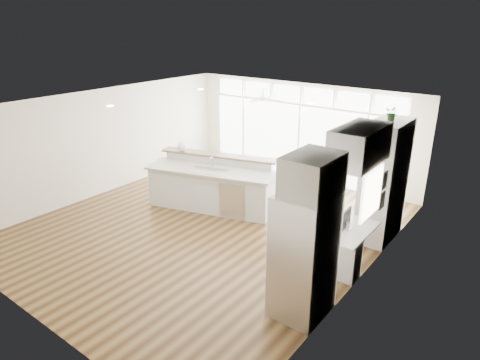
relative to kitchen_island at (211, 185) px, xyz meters
The scene contains 24 objects.
floor 1.12m from the kitchen_island, 52.95° to the right, with size 7.00×8.00×0.02m, color #412A14.
ceiling 2.28m from the kitchen_island, 52.95° to the right, with size 7.00×8.00×0.02m, color white.
wall_back 3.39m from the kitchen_island, 80.25° to the left, with size 7.00×0.04×2.70m, color white.
wall_front 4.83m from the kitchen_island, 83.27° to the right, with size 7.00×0.04×2.70m, color white.
wall_left 3.12m from the kitchen_island, 165.84° to the right, with size 0.04×8.00×2.70m, color white.
wall_right 4.19m from the kitchen_island, 10.35° to the right, with size 0.04×8.00×2.70m, color white.
glass_wall 3.28m from the kitchen_island, 80.07° to the left, with size 5.80×0.06×2.08m, color white.
transom_row 3.70m from the kitchen_island, 80.07° to the left, with size 5.90×0.06×0.40m, color white.
desk_window 4.15m from the kitchen_island, ahead, with size 0.04×0.85×0.85m, color white.
ceiling_fan 2.78m from the kitchen_island, 88.34° to the left, with size 1.16×1.16×0.32m, color white.
recessed_lights 2.21m from the kitchen_island, 44.06° to the right, with size 3.40×3.00×0.02m, color white.
oven_cabinet 3.93m from the kitchen_island, 15.84° to the left, with size 0.64×1.20×2.50m, color silver.
desk_nook 3.72m from the kitchen_island, ahead, with size 0.72×1.30×0.76m, color silver.
upper_cabinets 4.14m from the kitchen_island, ahead, with size 0.64×1.30×0.64m, color silver.
refrigerator 4.24m from the kitchen_island, 29.68° to the right, with size 0.76×0.90×2.00m, color silver.
fridge_cabinet 4.60m from the kitchen_island, 29.28° to the right, with size 0.64×0.90×0.60m, color silver.
framed_photos 4.10m from the kitchen_island, ahead, with size 0.06×0.22×0.80m, color black.
kitchen_island is the anchor object (origin of this frame).
rug 3.26m from the kitchen_island, ahead, with size 0.81×0.58×0.01m, color #372311.
office_chair 2.81m from the kitchen_island, ahead, with size 0.53×0.49×1.01m, color black.
fishbowl 1.27m from the kitchen_island, behind, with size 0.25×0.25×0.25m, color white.
monitor 3.65m from the kitchen_island, ahead, with size 0.08×0.45×0.38m, color black.
keyboard 3.47m from the kitchen_island, ahead, with size 0.13×0.36×0.02m, color silver.
potted_plant 4.36m from the kitchen_island, 15.84° to the left, with size 0.26×0.29×0.23m, color #265524.
Camera 1 is at (5.73, -6.40, 4.35)m, focal length 32.00 mm.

